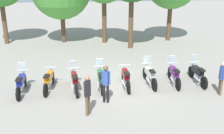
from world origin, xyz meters
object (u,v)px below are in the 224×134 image
object	(u,v)px
person_1	(222,76)
motorcycle_1	(49,80)
motorcycle_0	(21,83)
motorcycle_4	(126,77)
motorcycle_2	(75,80)
motorcycle_6	(174,74)
motorcycle_5	(149,75)
person_2	(106,81)
motorcycle_3	(100,78)
motorcycle_7	(197,73)
person_0	(87,92)

from	to	relation	value
person_1	motorcycle_1	bearing A→B (deg)	-7.21
motorcycle_0	motorcycle_4	distance (m)	5.08
motorcycle_2	motorcycle_6	size ratio (longest dim) A/B	1.00
motorcycle_5	person_2	size ratio (longest dim) A/B	1.25
motorcycle_1	motorcycle_2	size ratio (longest dim) A/B	1.00
person_1	person_2	xyz separation A→B (m)	(-5.44, -0.20, 0.08)
motorcycle_6	person_2	xyz separation A→B (m)	(-3.69, -1.70, 0.51)
motorcycle_2	motorcycle_6	distance (m)	5.09
motorcycle_4	person_1	bearing A→B (deg)	-108.40
motorcycle_4	person_1	world-z (taller)	person_1
motorcycle_3	motorcycle_7	distance (m)	5.08
motorcycle_0	motorcycle_7	bearing A→B (deg)	-89.04
motorcycle_0	person_2	xyz separation A→B (m)	(3.93, -1.45, 0.51)
motorcycle_1	motorcycle_5	distance (m)	5.07
motorcycle_2	person_2	distance (m)	2.08
motorcycle_3	motorcycle_4	xyz separation A→B (m)	(1.27, -0.01, -0.01)
motorcycle_1	person_0	world-z (taller)	person_0
motorcycle_1	motorcycle_3	size ratio (longest dim) A/B	1.00
motorcycle_3	person_1	world-z (taller)	person_1
motorcycle_2	motorcycle_7	world-z (taller)	same
person_0	motorcycle_4	bearing A→B (deg)	-94.03
motorcycle_1	person_0	size ratio (longest dim) A/B	1.25
person_2	motorcycle_0	bearing A→B (deg)	87.82
person_0	person_2	xyz separation A→B (m)	(0.82, 1.03, -0.00)
motorcycle_5	person_1	bearing A→B (deg)	-121.17
motorcycle_1	person_0	distance (m)	3.33
person_0	motorcycle_0	bearing A→B (deg)	-5.82
motorcycle_6	motorcycle_7	size ratio (longest dim) A/B	1.00
person_0	person_1	world-z (taller)	person_0
person_1	motorcycle_3	bearing A→B (deg)	-11.02
motorcycle_6	person_1	bearing A→B (deg)	-127.29
motorcycle_1	motorcycle_3	world-z (taller)	motorcycle_3
motorcycle_3	person_1	xyz separation A→B (m)	(5.57, -1.41, 0.43)
motorcycle_0	motorcycle_4	world-z (taller)	motorcycle_0
motorcycle_5	person_2	bearing A→B (deg)	122.78
motorcycle_0	person_1	bearing A→B (deg)	-98.37
motorcycle_5	motorcycle_7	size ratio (longest dim) A/B	1.00
motorcycle_1	person_1	distance (m)	8.25
motorcycle_2	motorcycle_4	world-z (taller)	motorcycle_2
motorcycle_1	person_0	xyz separation A→B (m)	(1.83, -2.72, 0.53)
motorcycle_2	motorcycle_3	size ratio (longest dim) A/B	1.00
motorcycle_6	person_1	size ratio (longest dim) A/B	1.34
person_2	person_1	bearing A→B (deg)	-69.89
motorcycle_7	motorcycle_4	bearing A→B (deg)	90.64
motorcycle_0	motorcycle_5	size ratio (longest dim) A/B	1.00
motorcycle_3	person_0	distance (m)	2.78
motorcycle_2	person_0	xyz separation A→B (m)	(0.57, -2.49, 0.51)
motorcycle_6	motorcycle_7	xyz separation A→B (m)	(1.27, 0.01, 0.00)
motorcycle_2	motorcycle_6	world-z (taller)	same
motorcycle_2	motorcycle_3	world-z (taller)	same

